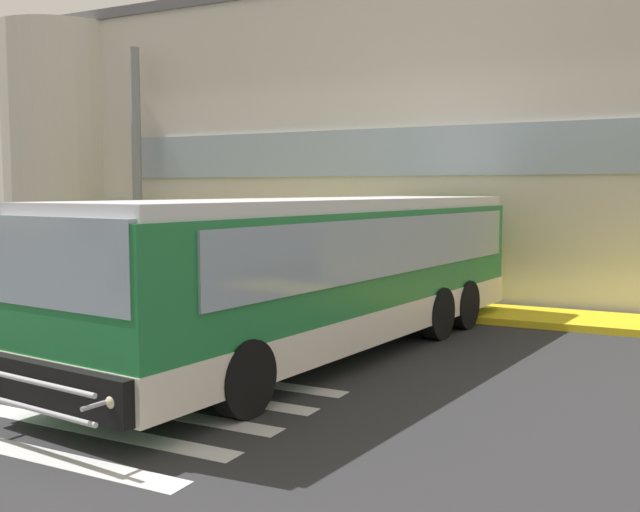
{
  "coord_description": "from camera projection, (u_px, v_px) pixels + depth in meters",
  "views": [
    {
      "loc": [
        8.48,
        -11.42,
        2.85
      ],
      "look_at": [
        1.63,
        1.83,
        1.5
      ],
      "focal_mm": 41.14,
      "sensor_mm": 36.0,
      "label": 1
    }
  ],
  "objects": [
    {
      "name": "safety_bollard_yellow",
      "position": [
        395.0,
        299.0,
        16.2
      ],
      "size": [
        0.18,
        0.18,
        0.9
      ],
      "primitive_type": "cylinder",
      "color": "yellow",
      "rests_on": "ground"
    },
    {
      "name": "passenger_by_doorway",
      "position": [
        165.0,
        254.0,
        20.36
      ],
      "size": [
        0.53,
        0.38,
        1.68
      ],
      "color": "#2D2D33",
      "rests_on": "boarding_curb"
    },
    {
      "name": "bus_main_foreground",
      "position": [
        322.0,
        277.0,
        12.7
      ],
      "size": [
        4.15,
        11.49,
        2.7
      ],
      "color": "#1E7238",
      "rests_on": "ground"
    },
    {
      "name": "entry_support_column",
      "position": [
        137.0,
        165.0,
        21.57
      ],
      "size": [
        0.28,
        0.28,
        6.83
      ],
      "primitive_type": "cylinder",
      "color": "slate",
      "rests_on": "boarding_curb"
    },
    {
      "name": "terminal_building",
      "position": [
        393.0,
        150.0,
        24.46
      ],
      "size": [
        23.44,
        13.8,
        8.36
      ],
      "color": "beige",
      "rests_on": "ground"
    },
    {
      "name": "ground_plane",
      "position": [
        202.0,
        337.0,
        14.24
      ],
      "size": [
        80.0,
        90.0,
        0.02
      ],
      "primitive_type": "cube",
      "color": "#2B2B2D",
      "rests_on": "ground"
    },
    {
      "name": "passenger_at_curb_edge",
      "position": [
        180.0,
        256.0,
        19.71
      ],
      "size": [
        0.59,
        0.26,
        1.68
      ],
      "color": "#1E2338",
      "rests_on": "boarding_curb"
    },
    {
      "name": "bay_paint_stripes",
      "position": [
        134.0,
        407.0,
        9.61
      ],
      "size": [
        4.4,
        3.96,
        0.01
      ],
      "color": "silver",
      "rests_on": "ground"
    },
    {
      "name": "boarding_curb",
      "position": [
        317.0,
        300.0,
        18.48
      ],
      "size": [
        25.64,
        2.0,
        0.15
      ],
      "primitive_type": "cube",
      "color": "yellow",
      "rests_on": "ground"
    },
    {
      "name": "passenger_near_column",
      "position": [
        150.0,
        250.0,
        21.09
      ],
      "size": [
        0.49,
        0.52,
        1.68
      ],
      "color": "#4C4233",
      "rests_on": "boarding_curb"
    }
  ]
}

